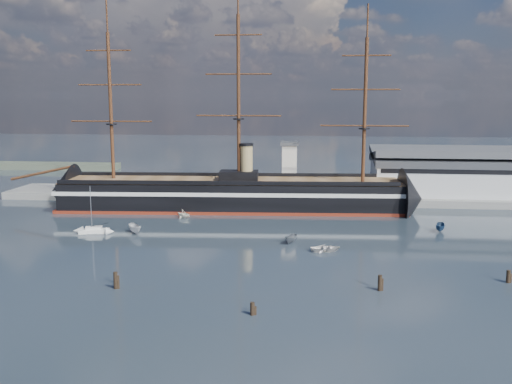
# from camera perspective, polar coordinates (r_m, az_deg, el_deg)

# --- Properties ---
(ground) EXTENTS (600.00, 600.00, 0.00)m
(ground) POSITION_cam_1_polar(r_m,az_deg,el_deg) (130.30, 1.26, -3.56)
(ground) COLOR #1C2831
(ground) RESTS_ON ground
(quay) EXTENTS (180.00, 18.00, 2.00)m
(quay) POSITION_cam_1_polar(r_m,az_deg,el_deg) (165.09, 5.81, -0.79)
(quay) COLOR slate
(quay) RESTS_ON ground
(warehouse) EXTENTS (63.00, 21.00, 11.60)m
(warehouse) POSITION_cam_1_polar(r_m,az_deg,el_deg) (174.27, 21.86, 1.77)
(warehouse) COLOR #B7BABC
(warehouse) RESTS_ON ground
(quay_tower) EXTENTS (5.00, 5.00, 15.00)m
(quay_tower) POSITION_cam_1_polar(r_m,az_deg,el_deg) (160.84, 3.36, 2.48)
(quay_tower) COLOR silver
(quay_tower) RESTS_ON ground
(warship) EXTENTS (113.38, 22.09, 53.94)m
(warship) POSITION_cam_1_polar(r_m,az_deg,el_deg) (150.60, -3.12, -0.21)
(warship) COLOR black
(warship) RESTS_ON ground
(sailboat) EXTENTS (6.79, 3.52, 10.43)m
(sailboat) POSITION_cam_1_polar(r_m,az_deg,el_deg) (129.79, -15.90, -3.68)
(sailboat) COLOR silver
(sailboat) RESTS_ON ground
(motorboat_a) EXTENTS (6.63, 5.60, 2.57)m
(motorboat_a) POSITION_cam_1_polar(r_m,az_deg,el_deg) (127.26, -11.97, -4.09)
(motorboat_a) COLOR silver
(motorboat_a) RESTS_ON ground
(motorboat_b) EXTENTS (2.40, 3.84, 1.67)m
(motorboat_b) POSITION_cam_1_polar(r_m,az_deg,el_deg) (111.55, 6.99, -5.89)
(motorboat_b) COLOR white
(motorboat_b) RESTS_ON ground
(motorboat_c) EXTENTS (5.52, 3.54, 2.07)m
(motorboat_c) POSITION_cam_1_polar(r_m,az_deg,el_deg) (116.89, 3.54, -5.12)
(motorboat_c) COLOR slate
(motorboat_c) RESTS_ON ground
(motorboat_d) EXTENTS (5.52, 6.79, 2.30)m
(motorboat_d) POSITION_cam_1_polar(r_m,az_deg,el_deg) (141.46, -7.26, -2.58)
(motorboat_d) COLOR white
(motorboat_d) RESTS_ON ground
(motorboat_f) EXTENTS (6.15, 3.65, 2.32)m
(motorboat_f) POSITION_cam_1_polar(r_m,az_deg,el_deg) (132.53, 17.94, -3.81)
(motorboat_f) COLOR navy
(motorboat_f) RESTS_ON ground
(piling_near_left) EXTENTS (0.64, 0.64, 3.40)m
(piling_near_left) POSITION_cam_1_polar(r_m,az_deg,el_deg) (92.62, -13.83, -9.37)
(piling_near_left) COLOR black
(piling_near_left) RESTS_ON ground
(piling_near_mid) EXTENTS (0.64, 0.64, 2.51)m
(piling_near_mid) POSITION_cam_1_polar(r_m,az_deg,el_deg) (79.92, -0.36, -12.19)
(piling_near_mid) COLOR black
(piling_near_mid) RESTS_ON ground
(piling_near_right) EXTENTS (0.64, 0.64, 3.20)m
(piling_near_right) POSITION_cam_1_polar(r_m,az_deg,el_deg) (91.18, 12.25, -9.62)
(piling_near_right) COLOR black
(piling_near_right) RESTS_ON ground
(piling_far_right) EXTENTS (0.64, 0.64, 2.79)m
(piling_far_right) POSITION_cam_1_polar(r_m,az_deg,el_deg) (101.21, 23.87, -8.29)
(piling_far_right) COLOR black
(piling_far_right) RESTS_ON ground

